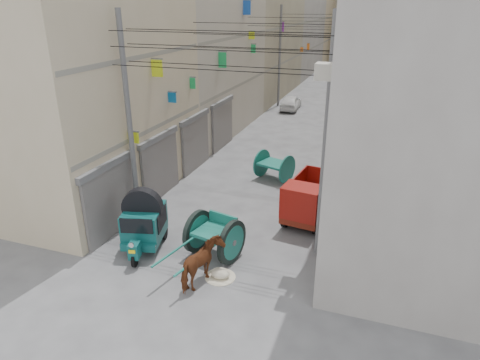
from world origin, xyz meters
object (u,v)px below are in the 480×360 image
at_px(distant_car_green, 338,85).
at_px(mini_truck, 308,202).
at_px(distant_car_grey, 347,116).
at_px(auto_rickshaw, 144,221).
at_px(second_cart, 274,165).
at_px(horse, 202,264).
at_px(tonga_cart, 214,236).
at_px(distant_car_white, 291,102).
at_px(feed_sack, 220,273).

bearing_deg(distant_car_green, mini_truck, 97.26).
xyz_separation_m(mini_truck, distant_car_grey, (-0.23, 16.06, -0.32)).
xyz_separation_m(auto_rickshaw, distant_car_grey, (4.87, 19.82, -0.45)).
bearing_deg(second_cart, horse, -70.32).
distance_m(mini_truck, distant_car_green, 28.51).
bearing_deg(auto_rickshaw, horse, -40.13).
distance_m(auto_rickshaw, distant_car_grey, 20.41).
distance_m(tonga_cart, distant_car_white, 22.55).
distance_m(auto_rickshaw, mini_truck, 6.33).
relative_size(mini_truck, distant_car_white, 0.99).
bearing_deg(feed_sack, horse, -128.20).
bearing_deg(auto_rickshaw, mini_truck, 21.66).
height_order(horse, distant_car_green, horse).
distance_m(second_cart, horse, 9.02).
height_order(mini_truck, horse, mini_truck).
height_order(distant_car_grey, distant_car_green, distant_car_grey).
xyz_separation_m(auto_rickshaw, tonga_cart, (2.58, 0.25, -0.22)).
height_order(auto_rickshaw, distant_car_green, auto_rickshaw).
relative_size(auto_rickshaw, horse, 1.50).
bearing_deg(mini_truck, auto_rickshaw, -136.61).
xyz_separation_m(feed_sack, distant_car_white, (-3.21, 23.51, 0.44)).
bearing_deg(horse, distant_car_grey, -87.02).
relative_size(horse, distant_car_white, 0.49).
relative_size(auto_rickshaw, distant_car_grey, 0.74).
xyz_separation_m(second_cart, distant_car_green, (-0.11, 24.48, -0.19)).
height_order(auto_rickshaw, tonga_cart, auto_rickshaw).
xyz_separation_m(second_cart, feed_sack, (0.55, -8.53, -0.59)).
relative_size(second_cart, distant_car_grey, 0.57).
relative_size(tonga_cart, distant_car_white, 1.03).
xyz_separation_m(mini_truck, distant_car_green, (-2.53, 28.40, -0.33)).
xyz_separation_m(distant_car_white, distant_car_green, (2.55, 9.50, -0.04)).
distance_m(feed_sack, distant_car_green, 33.01).
relative_size(auto_rickshaw, distant_car_green, 0.67).
relative_size(second_cart, feed_sack, 3.15).
xyz_separation_m(tonga_cart, second_cart, (0.10, 7.43, -0.05)).
relative_size(mini_truck, horse, 2.02).
xyz_separation_m(feed_sack, distant_car_grey, (1.64, 20.66, 0.41)).
bearing_deg(auto_rickshaw, distant_car_green, 70.70).
distance_m(tonga_cart, distant_car_grey, 19.70).
bearing_deg(mini_truck, feed_sack, -105.11).
bearing_deg(distant_car_green, horse, 92.63).
bearing_deg(distant_car_green, tonga_cart, 92.19).
relative_size(auto_rickshaw, second_cart, 1.31).
height_order(feed_sack, distant_car_white, distant_car_white).
height_order(horse, distant_car_white, horse).
bearing_deg(distant_car_white, auto_rickshaw, 86.64).
bearing_deg(feed_sack, tonga_cart, 120.57).
bearing_deg(distant_car_green, second_cart, 92.44).
bearing_deg(feed_sack, auto_rickshaw, 165.27).
bearing_deg(tonga_cart, mini_truck, 67.01).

